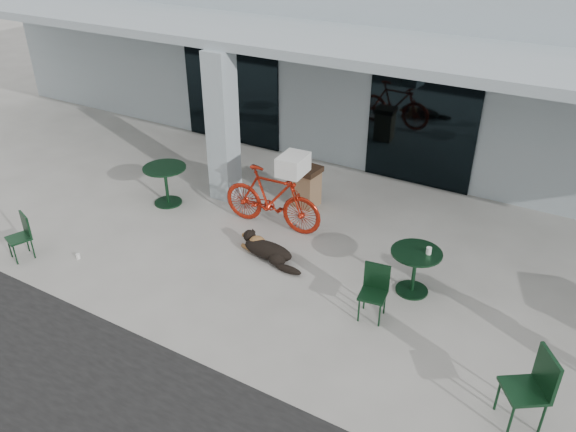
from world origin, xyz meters
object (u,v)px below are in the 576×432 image
Objects in this scene: bicycle at (272,198)px; cafe_chair_far_b at (524,390)px; cafe_table_near at (166,185)px; dog at (268,249)px; cafe_chair_near at (18,238)px; cafe_chair_far_a at (373,294)px; cafe_table_far at (414,272)px; trash_receptacle at (307,187)px.

bicycle is 1.94× the size of cafe_chair_far_b.
dog is at bearing -13.54° from cafe_table_near.
bicycle is 4.58m from cafe_chair_near.
cafe_chair_far_b reaches higher than cafe_chair_far_a.
bicycle is at bearing 132.14° from dog.
cafe_chair_near is 1.02× the size of cafe_table_far.
cafe_table_near is at bearing 176.52° from cafe_table_far.
cafe_chair_far_a is 2.50m from cafe_chair_far_b.
cafe_chair_far_b is (4.55, -1.50, 0.34)m from dog.
trash_receptacle is (-4.92, 3.60, -0.10)m from cafe_chair_far_b.
cafe_table_near reaches higher than dog.
trash_receptacle is (-0.37, 2.10, 0.25)m from dog.
cafe_table_near is 3.03m from cafe_chair_near.
bicycle reaches higher than dog.
trash_receptacle reaches higher than cafe_chair_near.
bicycle reaches higher than cafe_chair_far_b.
cafe_table_near is at bearing -151.53° from trash_receptacle.
bicycle reaches higher than cafe_table_near.
bicycle is 3.19m from cafe_chair_far_a.
bicycle is at bearing 168.51° from cafe_table_far.
dog is 4.40m from cafe_chair_near.
cafe_chair_near is (-3.27, -3.20, -0.20)m from bicycle.
cafe_table_far is 1.01m from cafe_chair_far_a.
cafe_table_far is (5.48, -0.33, -0.03)m from cafe_table_near.
cafe_table_far is at bearing -167.83° from cafe_chair_far_b.
cafe_chair_near reaches higher than dog.
cafe_chair_near is 0.79× the size of cafe_chair_far_b.
cafe_chair_near is 6.25m from cafe_chair_far_a.
bicycle is at bearing 141.89° from cafe_chair_far_a.
bicycle is 2.52× the size of cafe_table_far.
dog is 1.05× the size of cafe_chair_far_b.
bicycle is at bearing -150.92° from cafe_chair_far_b.
cafe_table_near is (-2.41, -0.29, -0.20)m from bicycle.
cafe_chair_far_b is at bearing -30.03° from cafe_chair_far_a.
cafe_table_near is at bearing -179.39° from dog.
cafe_chair_near is at bearing -106.56° from cafe_table_near.
cafe_table_near is at bearing 93.48° from bicycle.
cafe_table_far is 0.77× the size of cafe_chair_far_b.
cafe_chair_far_b is at bearing -36.21° from trash_receptacle.
bicycle is 2.47× the size of cafe_chair_near.
cafe_chair_near is 8.38m from cafe_chair_far_b.
cafe_chair_near reaches higher than cafe_table_far.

